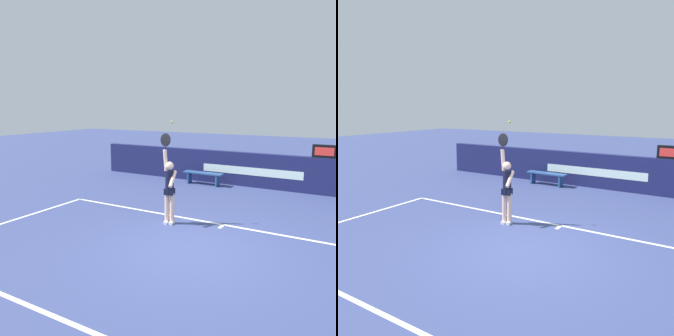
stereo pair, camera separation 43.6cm
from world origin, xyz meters
TOP-DOWN VIEW (x-y plane):
  - ground_plane at (0.00, 0.00)m, footprint 60.00×60.00m
  - court_lines at (0.00, -0.62)m, footprint 10.29×5.17m
  - back_wall at (-0.00, 6.60)m, footprint 14.97×0.28m
  - speed_display at (1.80, 6.60)m, footprint 0.79×0.15m
  - tennis_player at (-1.29, 1.28)m, footprint 0.46×0.44m
  - tennis_ball at (-1.27, 1.38)m, footprint 0.06×0.06m
  - courtside_bench_near at (-2.45, 5.96)m, footprint 1.60×0.39m

SIDE VIEW (x-z plane):
  - ground_plane at x=0.00m, z-range 0.00..0.00m
  - court_lines at x=0.00m, z-range 0.00..0.00m
  - courtside_bench_near at x=-2.45m, z-range 0.13..0.62m
  - back_wall at x=0.00m, z-range 0.00..1.30m
  - tennis_player at x=-1.29m, z-range -0.21..2.19m
  - speed_display at x=1.80m, z-range 1.30..1.76m
  - tennis_ball at x=-1.27m, z-range 2.63..2.70m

